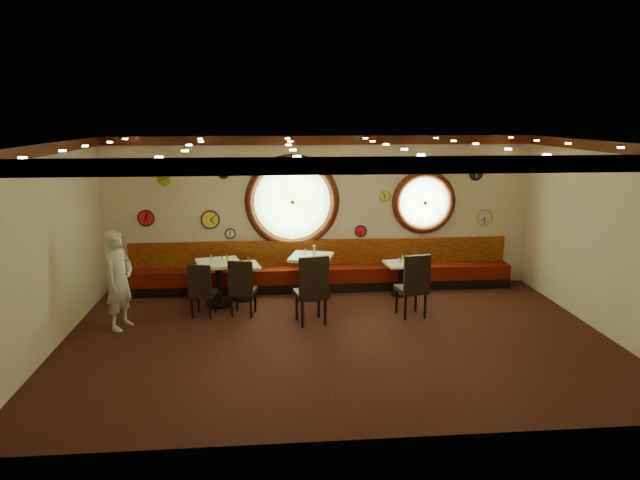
% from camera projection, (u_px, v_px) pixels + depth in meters
% --- Properties ---
extents(floor, '(9.00, 6.00, 0.00)m').
position_uv_depth(floor, '(337.00, 339.00, 9.42)').
color(floor, black).
rests_on(floor, ground).
extents(ceiling, '(9.00, 6.00, 0.02)m').
position_uv_depth(ceiling, '(339.00, 143.00, 8.73)').
color(ceiling, gold).
rests_on(ceiling, wall_back).
extents(wall_back, '(9.00, 0.02, 3.20)m').
position_uv_depth(wall_back, '(321.00, 213.00, 11.99)').
color(wall_back, beige).
rests_on(wall_back, floor).
extents(wall_front, '(9.00, 0.02, 3.20)m').
position_uv_depth(wall_front, '(371.00, 306.00, 6.16)').
color(wall_front, beige).
rests_on(wall_front, floor).
extents(wall_left, '(0.02, 6.00, 3.20)m').
position_uv_depth(wall_left, '(45.00, 250.00, 8.68)').
color(wall_left, beige).
rests_on(wall_left, floor).
extents(wall_right, '(0.02, 6.00, 3.20)m').
position_uv_depth(wall_right, '(606.00, 239.00, 9.47)').
color(wall_right, beige).
rests_on(wall_right, floor).
extents(molding_back, '(9.00, 0.10, 0.18)m').
position_uv_depth(molding_back, '(321.00, 140.00, 11.62)').
color(molding_back, '#3D160B').
rests_on(molding_back, wall_back).
extents(molding_front, '(9.00, 0.10, 0.18)m').
position_uv_depth(molding_front, '(373.00, 165.00, 5.88)').
color(molding_front, '#3D160B').
rests_on(molding_front, wall_back).
extents(molding_left, '(0.10, 6.00, 0.18)m').
position_uv_depth(molding_left, '(38.00, 150.00, 8.36)').
color(molding_left, '#3D160B').
rests_on(molding_left, wall_back).
extents(molding_right, '(0.10, 6.00, 0.18)m').
position_uv_depth(molding_right, '(614.00, 147.00, 9.14)').
color(molding_right, '#3D160B').
rests_on(molding_right, wall_back).
extents(banquette_base, '(8.00, 0.55, 0.20)m').
position_uv_depth(banquette_base, '(322.00, 285.00, 12.04)').
color(banquette_base, black).
rests_on(banquette_base, floor).
extents(banquette_seat, '(8.00, 0.55, 0.30)m').
position_uv_depth(banquette_seat, '(322.00, 274.00, 11.99)').
color(banquette_seat, '#570F07').
rests_on(banquette_seat, banquette_base).
extents(banquette_back, '(8.00, 0.10, 0.55)m').
position_uv_depth(banquette_back, '(321.00, 253.00, 12.12)').
color(banquette_back, '#660D08').
rests_on(banquette_back, wall_back).
extents(porthole_left_glass, '(1.66, 0.02, 1.66)m').
position_uv_depth(porthole_left_glass, '(292.00, 201.00, 11.88)').
color(porthole_left_glass, '#81BA6F').
rests_on(porthole_left_glass, wall_back).
extents(porthole_left_frame, '(1.98, 0.18, 1.98)m').
position_uv_depth(porthole_left_frame, '(292.00, 202.00, 11.87)').
color(porthole_left_frame, '#3D160B').
rests_on(porthole_left_frame, wall_back).
extents(porthole_left_ring, '(1.61, 0.03, 1.61)m').
position_uv_depth(porthole_left_ring, '(292.00, 202.00, 11.84)').
color(porthole_left_ring, gold).
rests_on(porthole_left_ring, wall_back).
extents(porthole_right_glass, '(1.10, 0.02, 1.10)m').
position_uv_depth(porthole_right_glass, '(424.00, 202.00, 12.14)').
color(porthole_right_glass, '#81BA6F').
rests_on(porthole_right_glass, wall_back).
extents(porthole_right_frame, '(1.38, 0.18, 1.38)m').
position_uv_depth(porthole_right_frame, '(424.00, 202.00, 12.12)').
color(porthole_right_frame, '#3D160B').
rests_on(porthole_right_frame, wall_back).
extents(porthole_right_ring, '(1.09, 0.03, 1.09)m').
position_uv_depth(porthole_right_ring, '(424.00, 202.00, 12.09)').
color(porthole_right_ring, gold).
rests_on(porthole_right_ring, wall_back).
extents(wall_clock_0, '(0.30, 0.03, 0.30)m').
position_uv_depth(wall_clock_0, '(357.00, 167.00, 11.81)').
color(wall_clock_0, '#8BD944').
rests_on(wall_clock_0, wall_back).
extents(wall_clock_1, '(0.20, 0.03, 0.20)m').
position_uv_depth(wall_clock_1, '(230.00, 233.00, 11.87)').
color(wall_clock_1, white).
rests_on(wall_clock_1, wall_back).
extents(wall_clock_2, '(0.34, 0.03, 0.34)m').
position_uv_depth(wall_clock_2, '(485.00, 217.00, 12.30)').
color(wall_clock_2, silver).
rests_on(wall_clock_2, wall_back).
extents(wall_clock_3, '(0.24, 0.03, 0.24)m').
position_uv_depth(wall_clock_3, '(223.00, 173.00, 11.60)').
color(wall_clock_3, black).
rests_on(wall_clock_3, wall_back).
extents(wall_clock_4, '(0.22, 0.03, 0.22)m').
position_uv_depth(wall_clock_4, '(385.00, 196.00, 12.00)').
color(wall_clock_4, '#D5DA48').
rests_on(wall_clock_4, wall_back).
extents(wall_clock_5, '(0.36, 0.03, 0.36)m').
position_uv_depth(wall_clock_5, '(210.00, 220.00, 11.78)').
color(wall_clock_5, yellow).
rests_on(wall_clock_5, wall_back).
extents(wall_clock_6, '(0.24, 0.03, 0.24)m').
position_uv_depth(wall_clock_6, '(361.00, 231.00, 12.11)').
color(wall_clock_6, red).
rests_on(wall_clock_6, wall_back).
extents(wall_clock_7, '(0.28, 0.03, 0.28)m').
position_uv_depth(wall_clock_7, '(476.00, 174.00, 12.07)').
color(wall_clock_7, black).
rests_on(wall_clock_7, wall_back).
extents(wall_clock_8, '(0.26, 0.03, 0.26)m').
position_uv_depth(wall_clock_8, '(164.00, 179.00, 11.51)').
color(wall_clock_8, '#7AA921').
rests_on(wall_clock_8, wall_back).
extents(wall_clock_9, '(0.32, 0.03, 0.32)m').
position_uv_depth(wall_clock_9, '(146.00, 218.00, 11.65)').
color(wall_clock_9, red).
rests_on(wall_clock_9, wall_back).
extents(table_a, '(0.96, 0.96, 0.88)m').
position_uv_depth(table_a, '(219.00, 278.00, 10.95)').
color(table_a, black).
rests_on(table_a, floor).
extents(table_b, '(0.78, 0.78, 0.72)m').
position_uv_depth(table_b, '(242.00, 278.00, 11.32)').
color(table_b, black).
rests_on(table_b, floor).
extents(table_c, '(0.98, 0.98, 0.88)m').
position_uv_depth(table_c, '(311.00, 271.00, 11.39)').
color(table_c, black).
rests_on(table_c, floor).
extents(table_d, '(0.69, 0.69, 0.68)m').
position_uv_depth(table_d, '(401.00, 275.00, 11.60)').
color(table_d, black).
rests_on(table_d, floor).
extents(chair_a, '(0.50, 0.50, 0.62)m').
position_uv_depth(chair_a, '(201.00, 287.00, 10.30)').
color(chair_a, black).
rests_on(chair_a, floor).
extents(chair_b, '(0.53, 0.53, 0.66)m').
position_uv_depth(chair_b, '(242.00, 284.00, 10.35)').
color(chair_b, black).
rests_on(chair_b, floor).
extents(chair_c, '(0.61, 0.61, 0.78)m').
position_uv_depth(chair_c, '(312.00, 285.00, 9.91)').
color(chair_c, black).
rests_on(chair_c, floor).
extents(chair_d, '(0.59, 0.59, 0.74)m').
position_uv_depth(chair_d, '(414.00, 281.00, 10.27)').
color(chair_d, black).
rests_on(chair_d, floor).
extents(condiment_a_salt, '(0.04, 0.04, 0.11)m').
position_uv_depth(condiment_a_salt, '(211.00, 258.00, 10.95)').
color(condiment_a_salt, silver).
rests_on(condiment_a_salt, table_a).
extents(condiment_b_salt, '(0.04, 0.04, 0.11)m').
position_uv_depth(condiment_b_salt, '(239.00, 262.00, 11.30)').
color(condiment_b_salt, '#B9B9BD').
rests_on(condiment_b_salt, table_b).
extents(condiment_c_salt, '(0.03, 0.03, 0.10)m').
position_uv_depth(condiment_c_salt, '(305.00, 252.00, 11.41)').
color(condiment_c_salt, silver).
rests_on(condiment_c_salt, table_c).
extents(condiment_d_salt, '(0.04, 0.04, 0.11)m').
position_uv_depth(condiment_d_salt, '(399.00, 260.00, 11.54)').
color(condiment_d_salt, silver).
rests_on(condiment_d_salt, table_d).
extents(condiment_a_pepper, '(0.03, 0.03, 0.10)m').
position_uv_depth(condiment_a_pepper, '(222.00, 259.00, 10.90)').
color(condiment_a_pepper, silver).
rests_on(condiment_a_pepper, table_a).
extents(condiment_b_pepper, '(0.04, 0.04, 0.11)m').
position_uv_depth(condiment_b_pepper, '(243.00, 262.00, 11.24)').
color(condiment_b_pepper, silver).
rests_on(condiment_b_pepper, table_b).
extents(condiment_c_pepper, '(0.03, 0.03, 0.09)m').
position_uv_depth(condiment_c_pepper, '(313.00, 254.00, 11.28)').
color(condiment_c_pepper, '#B8B8BD').
rests_on(condiment_c_pepper, table_c).
extents(condiment_d_pepper, '(0.03, 0.03, 0.09)m').
position_uv_depth(condiment_d_pepper, '(401.00, 261.00, 11.50)').
color(condiment_d_pepper, silver).
rests_on(condiment_d_pepper, table_d).
extents(condiment_a_bottle, '(0.04, 0.04, 0.14)m').
position_uv_depth(condiment_a_bottle, '(227.00, 257.00, 10.94)').
color(condiment_a_bottle, gold).
rests_on(condiment_a_bottle, table_a).
extents(condiment_b_bottle, '(0.05, 0.05, 0.15)m').
position_uv_depth(condiment_b_bottle, '(249.00, 261.00, 11.29)').
color(condiment_b_bottle, gold).
rests_on(condiment_b_bottle, table_b).
extents(condiment_c_bottle, '(0.05, 0.05, 0.18)m').
position_uv_depth(condiment_c_bottle, '(314.00, 250.00, 11.44)').
color(condiment_c_bottle, yellow).
rests_on(condiment_c_bottle, table_c).
extents(condiment_d_bottle, '(0.05, 0.05, 0.16)m').
position_uv_depth(condiment_d_bottle, '(402.00, 258.00, 11.64)').
color(condiment_d_bottle, gold).
rests_on(condiment_d_bottle, table_d).
extents(waiter, '(0.61, 0.73, 1.72)m').
position_uv_depth(waiter, '(119.00, 280.00, 9.72)').
color(waiter, silver).
rests_on(waiter, floor).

